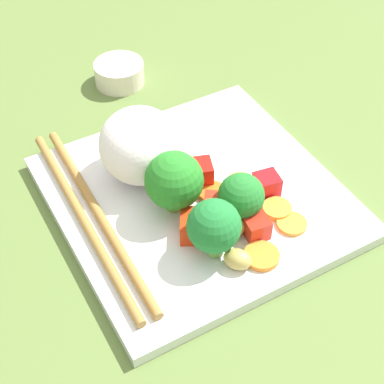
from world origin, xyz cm
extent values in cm
cube|color=#597236|center=(0.00, 0.00, -1.00)|extent=(110.00, 110.00, 2.00)
cube|color=white|center=(0.00, 0.00, 0.60)|extent=(26.06, 26.06, 1.20)
ellipsoid|color=white|center=(3.41, -4.83, 4.70)|extent=(8.27, 8.62, 6.99)
cylinder|color=#61A23C|center=(-1.82, 4.19, 1.93)|extent=(1.61, 1.52, 1.60)
sphere|color=#23782C|center=(-1.97, 4.43, 3.95)|extent=(4.12, 4.12, 4.12)
cylinder|color=#6FAD4E|center=(1.86, 6.90, 1.97)|extent=(2.12, 2.12, 1.64)
sphere|color=#217A34|center=(1.99, 6.75, 4.45)|extent=(4.57, 4.57, 4.57)
cylinder|color=#5B9F38|center=(2.65, 0.69, 2.24)|extent=(1.74, 2.08, 2.35)
sphere|color=#288227|center=(2.67, 0.76, 4.73)|extent=(5.23, 5.23, 5.23)
cylinder|color=orange|center=(-1.29, 9.27, 1.46)|extent=(3.15, 3.15, 0.52)
cylinder|color=orange|center=(-4.04, 1.20, 1.50)|extent=(4.12, 4.12, 0.60)
cylinder|color=orange|center=(-5.60, 7.38, 1.41)|extent=(3.14, 3.14, 0.41)
cylinder|color=orange|center=(-5.35, 5.35, 1.50)|extent=(3.31, 3.31, 0.60)
cylinder|color=orange|center=(-1.13, 0.84, 1.50)|extent=(3.24, 3.24, 0.59)
cube|color=red|center=(2.46, 4.28, 2.16)|extent=(3.61, 3.81, 1.92)
cube|color=red|center=(-0.75, -1.20, 2.39)|extent=(3.12, 2.94, 2.37)
cube|color=red|center=(-2.23, 6.55, 2.16)|extent=(2.26, 2.71, 1.92)
cube|color=red|center=(0.24, 3.61, 2.30)|extent=(3.42, 3.58, 2.20)
cube|color=red|center=(-5.73, 2.87, 2.24)|extent=(2.39, 2.32, 2.08)
ellipsoid|color=tan|center=(0.19, 5.70, 2.18)|extent=(3.67, 3.07, 1.95)
ellipsoid|color=tan|center=(-3.86, 3.61, 1.92)|extent=(1.84, 2.56, 1.43)
ellipsoid|color=tan|center=(0.94, 9.02, 2.05)|extent=(2.91, 3.01, 1.70)
cylinder|color=olive|center=(10.66, -1.39, 1.62)|extent=(1.36, 24.51, 0.84)
cylinder|color=olive|center=(9.20, -1.42, 1.62)|extent=(1.36, 24.51, 0.84)
cylinder|color=silver|center=(-0.91, -21.24, 1.30)|extent=(5.73, 5.73, 2.60)
camera|label=1|loc=(18.13, 34.22, 40.95)|focal=55.68mm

